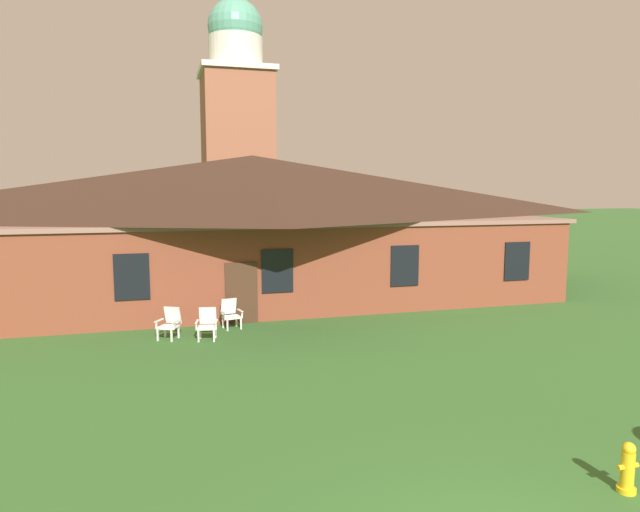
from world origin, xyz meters
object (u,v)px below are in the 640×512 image
Objects in this scene: lawn_chair_near_door at (207,323)px; fire_hydrant at (628,468)px; lawn_chair_by_porch at (170,322)px; lawn_chair_left_end at (230,313)px.

lawn_chair_near_door is 1.21× the size of fire_hydrant.
lawn_chair_by_porch is at bearing 120.57° from fire_hydrant.
lawn_chair_left_end is at bearing 22.91° from lawn_chair_by_porch.
lawn_chair_by_porch and lawn_chair_left_end have the same top height.
lawn_chair_by_porch and lawn_chair_near_door have the same top height.
lawn_chair_near_door is at bearing -18.78° from lawn_chair_by_porch.
lawn_chair_by_porch is 2.11m from lawn_chair_left_end.
lawn_chair_left_end is at bearing 54.64° from lawn_chair_near_door.
lawn_chair_near_door and lawn_chair_left_end have the same top height.
lawn_chair_by_porch is 12.75m from fire_hydrant.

